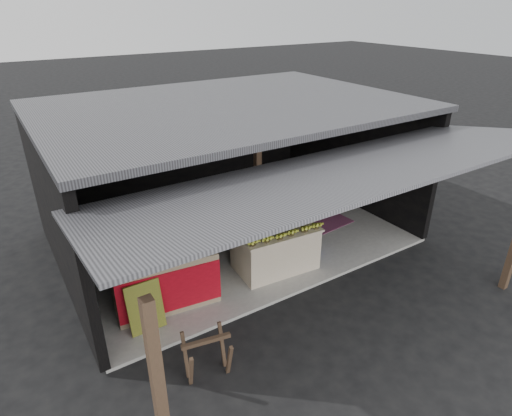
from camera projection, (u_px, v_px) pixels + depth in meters
ground at (300, 293)px, 7.82m from camera, size 80.00×80.00×0.00m
concrete_slab at (232, 235)px, 9.70m from camera, size 7.00×5.00×0.06m
shophouse at (222, 144)px, 9.04m from camera, size 7.40×7.29×3.02m
banana_table at (275, 248)px, 8.29m from camera, size 1.65×1.09×0.87m
banana_pile at (276, 224)px, 8.07m from camera, size 1.52×0.99×0.17m
white_crate at (252, 227)px, 8.92m from camera, size 0.94×0.66×1.01m
neighbor_stall at (164, 277)px, 7.26m from camera, size 1.80×0.97×1.78m
green_signboard at (145, 307)px, 6.71m from camera, size 0.56×0.20×0.84m
sawhorse at (207, 353)px, 5.92m from camera, size 0.69×0.68×0.66m
water_barrel at (311, 241)px, 8.94m from camera, size 0.31×0.31×0.46m
plastic_chair at (309, 186)px, 10.79m from camera, size 0.49×0.49×0.91m
magenta_rug at (317, 222)px, 10.18m from camera, size 1.58×1.12×0.01m
picture_frames at (177, 130)px, 10.60m from camera, size 1.62×0.04×0.46m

